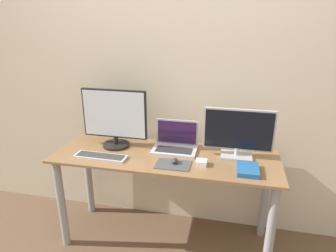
# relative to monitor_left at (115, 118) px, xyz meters

# --- Properties ---
(wall_back) EXTENTS (7.00, 0.05, 2.50)m
(wall_back) POSITION_rel_monitor_left_xyz_m (0.42, 0.27, 0.24)
(wall_back) COLOR beige
(wall_back) RESTS_ON ground_plane
(desk) EXTENTS (1.68, 0.58, 0.77)m
(desk) POSITION_rel_monitor_left_xyz_m (0.42, -0.08, -0.40)
(desk) COLOR olive
(desk) RESTS_ON ground_plane
(monitor_left) EXTENTS (0.52, 0.21, 0.46)m
(monitor_left) POSITION_rel_monitor_left_xyz_m (0.00, 0.00, 0.00)
(monitor_left) COLOR black
(monitor_left) RESTS_ON desk
(monitor_right) EXTENTS (0.50, 0.16, 0.37)m
(monitor_right) POSITION_rel_monitor_left_xyz_m (0.94, 0.00, -0.05)
(monitor_right) COLOR #B2B2B7
(monitor_right) RESTS_ON desk
(laptop) EXTENTS (0.34, 0.22, 0.22)m
(laptop) POSITION_rel_monitor_left_xyz_m (0.48, 0.04, -0.18)
(laptop) COLOR silver
(laptop) RESTS_ON desk
(keyboard) EXTENTS (0.39, 0.12, 0.02)m
(keyboard) POSITION_rel_monitor_left_xyz_m (-0.03, -0.23, -0.23)
(keyboard) COLOR silver
(keyboard) RESTS_ON desk
(mousepad) EXTENTS (0.24, 0.17, 0.00)m
(mousepad) POSITION_rel_monitor_left_xyz_m (0.51, -0.22, -0.23)
(mousepad) COLOR #47474C
(mousepad) RESTS_ON desk
(mouse) EXTENTS (0.04, 0.07, 0.03)m
(mouse) POSITION_rel_monitor_left_xyz_m (0.52, -0.20, -0.21)
(mouse) COLOR #333333
(mouse) RESTS_ON mousepad
(book) EXTENTS (0.14, 0.19, 0.03)m
(book) POSITION_rel_monitor_left_xyz_m (1.02, -0.21, -0.22)
(book) COLOR #235B9E
(book) RESTS_ON desk
(power_brick) EXTENTS (0.08, 0.07, 0.04)m
(power_brick) POSITION_rel_monitor_left_xyz_m (0.71, -0.18, -0.22)
(power_brick) COLOR white
(power_brick) RESTS_ON desk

